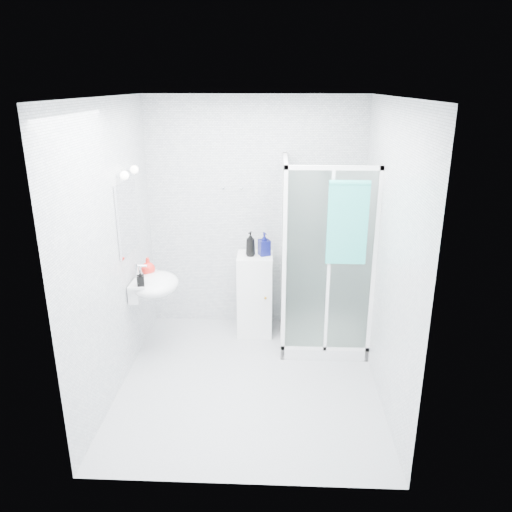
{
  "coord_description": "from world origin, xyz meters",
  "views": [
    {
      "loc": [
        0.25,
        -4.11,
        2.7
      ],
      "look_at": [
        0.05,
        0.35,
        1.15
      ],
      "focal_mm": 35.0,
      "sensor_mm": 36.0,
      "label": 1
    }
  ],
  "objects_px": {
    "shampoo_bottle_a": "(250,244)",
    "soap_dispenser_black": "(140,278)",
    "soap_dispenser_orange": "(148,266)",
    "storage_cabinet": "(255,294)",
    "wall_basin": "(153,285)",
    "hand_towel": "(348,221)",
    "shampoo_bottle_b": "(264,244)",
    "shower_enclosure": "(316,306)"
  },
  "relations": [
    {
      "from": "soap_dispenser_orange",
      "to": "soap_dispenser_black",
      "type": "height_order",
      "value": "soap_dispenser_orange"
    },
    {
      "from": "shampoo_bottle_a",
      "to": "soap_dispenser_black",
      "type": "relative_size",
      "value": 1.78
    },
    {
      "from": "wall_basin",
      "to": "soap_dispenser_black",
      "type": "distance_m",
      "value": 0.25
    },
    {
      "from": "shower_enclosure",
      "to": "soap_dispenser_black",
      "type": "distance_m",
      "value": 1.86
    },
    {
      "from": "wall_basin",
      "to": "hand_towel",
      "type": "height_order",
      "value": "hand_towel"
    },
    {
      "from": "hand_towel",
      "to": "soap_dispenser_orange",
      "type": "xyz_separation_m",
      "value": [
        -1.95,
        0.19,
        -0.55
      ]
    },
    {
      "from": "storage_cabinet",
      "to": "soap_dispenser_black",
      "type": "relative_size",
      "value": 6.16
    },
    {
      "from": "wall_basin",
      "to": "storage_cabinet",
      "type": "bearing_deg",
      "value": 29.19
    },
    {
      "from": "shampoo_bottle_a",
      "to": "soap_dispenser_orange",
      "type": "relative_size",
      "value": 1.49
    },
    {
      "from": "wall_basin",
      "to": "shampoo_bottle_b",
      "type": "height_order",
      "value": "shampoo_bottle_b"
    },
    {
      "from": "storage_cabinet",
      "to": "shampoo_bottle_a",
      "type": "height_order",
      "value": "shampoo_bottle_a"
    },
    {
      "from": "shower_enclosure",
      "to": "shampoo_bottle_b",
      "type": "bearing_deg",
      "value": 156.12
    },
    {
      "from": "shampoo_bottle_a",
      "to": "soap_dispenser_black",
      "type": "height_order",
      "value": "shampoo_bottle_a"
    },
    {
      "from": "wall_basin",
      "to": "soap_dispenser_orange",
      "type": "height_order",
      "value": "soap_dispenser_orange"
    },
    {
      "from": "shampoo_bottle_a",
      "to": "soap_dispenser_orange",
      "type": "distance_m",
      "value": 1.11
    },
    {
      "from": "shower_enclosure",
      "to": "wall_basin",
      "type": "distance_m",
      "value": 1.72
    },
    {
      "from": "hand_towel",
      "to": "shampoo_bottle_a",
      "type": "xyz_separation_m",
      "value": [
        -0.93,
        0.61,
        -0.43
      ]
    },
    {
      "from": "wall_basin",
      "to": "shampoo_bottle_a",
      "type": "distance_m",
      "value": 1.12
    },
    {
      "from": "storage_cabinet",
      "to": "shampoo_bottle_b",
      "type": "xyz_separation_m",
      "value": [
        0.1,
        0.01,
        0.59
      ]
    },
    {
      "from": "hand_towel",
      "to": "shampoo_bottle_b",
      "type": "bearing_deg",
      "value": 140.48
    },
    {
      "from": "storage_cabinet",
      "to": "soap_dispenser_orange",
      "type": "xyz_separation_m",
      "value": [
        -1.06,
        -0.45,
        0.49
      ]
    },
    {
      "from": "shampoo_bottle_b",
      "to": "soap_dispenser_orange",
      "type": "bearing_deg",
      "value": -158.31
    },
    {
      "from": "storage_cabinet",
      "to": "soap_dispenser_orange",
      "type": "height_order",
      "value": "soap_dispenser_orange"
    },
    {
      "from": "soap_dispenser_black",
      "to": "soap_dispenser_orange",
      "type": "bearing_deg",
      "value": 89.87
    },
    {
      "from": "hand_towel",
      "to": "shampoo_bottle_b",
      "type": "height_order",
      "value": "hand_towel"
    },
    {
      "from": "storage_cabinet",
      "to": "shower_enclosure",
      "type": "bearing_deg",
      "value": -20.65
    },
    {
      "from": "storage_cabinet",
      "to": "soap_dispenser_black",
      "type": "bearing_deg",
      "value": -145.64
    },
    {
      "from": "soap_dispenser_orange",
      "to": "hand_towel",
      "type": "bearing_deg",
      "value": -5.48
    },
    {
      "from": "wall_basin",
      "to": "soap_dispenser_black",
      "type": "bearing_deg",
      "value": -109.36
    },
    {
      "from": "shower_enclosure",
      "to": "hand_towel",
      "type": "bearing_deg",
      "value": -60.51
    },
    {
      "from": "storage_cabinet",
      "to": "shampoo_bottle_a",
      "type": "relative_size",
      "value": 3.46
    },
    {
      "from": "shampoo_bottle_b",
      "to": "hand_towel",
      "type": "bearing_deg",
      "value": -39.52
    },
    {
      "from": "shampoo_bottle_b",
      "to": "soap_dispenser_orange",
      "type": "relative_size",
      "value": 1.4
    },
    {
      "from": "storage_cabinet",
      "to": "soap_dispenser_black",
      "type": "xyz_separation_m",
      "value": [
        -1.06,
        -0.75,
        0.47
      ]
    },
    {
      "from": "hand_towel",
      "to": "soap_dispenser_orange",
      "type": "height_order",
      "value": "hand_towel"
    },
    {
      "from": "wall_basin",
      "to": "shampoo_bottle_b",
      "type": "xyz_separation_m",
      "value": [
        1.1,
        0.56,
        0.26
      ]
    },
    {
      "from": "soap_dispenser_orange",
      "to": "soap_dispenser_black",
      "type": "distance_m",
      "value": 0.29
    },
    {
      "from": "storage_cabinet",
      "to": "shampoo_bottle_a",
      "type": "xyz_separation_m",
      "value": [
        -0.05,
        -0.03,
        0.6
      ]
    },
    {
      "from": "soap_dispenser_black",
      "to": "hand_towel",
      "type": "bearing_deg",
      "value": 3.08
    },
    {
      "from": "wall_basin",
      "to": "storage_cabinet",
      "type": "xyz_separation_m",
      "value": [
        0.99,
        0.56,
        -0.33
      ]
    },
    {
      "from": "wall_basin",
      "to": "hand_towel",
      "type": "bearing_deg",
      "value": -2.59
    },
    {
      "from": "storage_cabinet",
      "to": "shampoo_bottle_a",
      "type": "distance_m",
      "value": 0.6
    }
  ]
}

